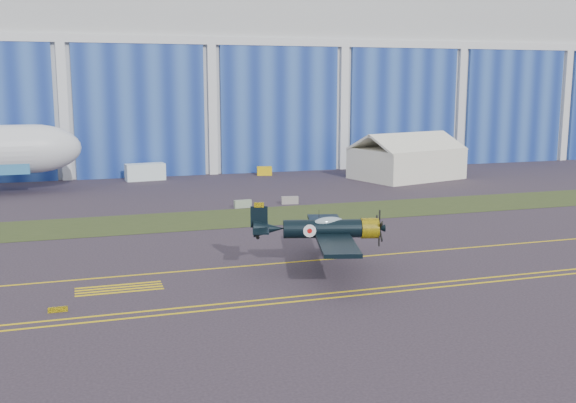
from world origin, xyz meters
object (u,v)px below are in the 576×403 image
object	(u,v)px
warbird	(323,229)
shipping_container	(145,172)
tent	(407,155)
tug	(264,171)

from	to	relation	value
warbird	shipping_container	xyz separation A→B (m)	(-8.30, 53.42, -2.01)
tent	tug	xyz separation A→B (m)	(-19.48, 9.92, -2.81)
tug	tent	bearing A→B (deg)	-14.92
tug	warbird	bearing A→B (deg)	-88.57
tent	tug	world-z (taller)	tent
shipping_container	tug	xyz separation A→B (m)	(18.35, 0.14, -0.57)
warbird	tent	size ratio (longest dim) A/B	0.94
shipping_container	tug	size ratio (longest dim) A/B	2.50
shipping_container	warbird	bearing A→B (deg)	-87.83
tent	shipping_container	size ratio (longest dim) A/B	3.06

